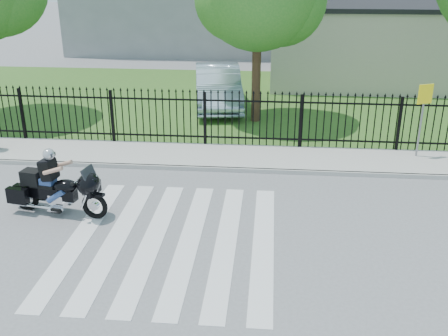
{
  "coord_description": "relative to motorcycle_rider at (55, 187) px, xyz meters",
  "views": [
    {
      "loc": [
        2.05,
        -9.78,
        5.74
      ],
      "look_at": [
        0.99,
        1.81,
        1.0
      ],
      "focal_mm": 42.0,
      "sensor_mm": 36.0,
      "label": 1
    }
  ],
  "objects": [
    {
      "name": "building_low",
      "position": [
        9.94,
        14.95,
        1.07
      ],
      "size": [
        10.0,
        6.0,
        3.5
      ],
      "primitive_type": "cube",
      "color": "beige",
      "rests_on": "ground"
    },
    {
      "name": "motorcycle_rider",
      "position": [
        0.0,
        0.0,
        0.0
      ],
      "size": [
        2.51,
        1.1,
        1.67
      ],
      "rotation": [
        0.0,
        0.0,
        -0.18
      ],
      "color": "black",
      "rests_on": "ground"
    },
    {
      "name": "iron_fence",
      "position": [
        2.94,
        4.95,
        0.22
      ],
      "size": [
        26.0,
        0.04,
        1.8
      ],
      "color": "black",
      "rests_on": "ground"
    },
    {
      "name": "parked_car",
      "position": [
        2.86,
        9.78,
        0.16
      ],
      "size": [
        2.47,
        5.2,
        1.65
      ],
      "primitive_type": "imported",
      "rotation": [
        0.0,
        0.0,
        0.15
      ],
      "color": "#A1B8CB",
      "rests_on": "grass_strip"
    },
    {
      "name": "grass_strip",
      "position": [
        2.94,
        10.95,
        -0.67
      ],
      "size": [
        40.0,
        12.0,
        0.02
      ],
      "primitive_type": "cube",
      "color": "#306121",
      "rests_on": "ground"
    },
    {
      "name": "traffic_sign",
      "position": [
        9.42,
        4.41,
        1.01
      ],
      "size": [
        0.45,
        0.23,
        2.2
      ],
      "rotation": [
        0.0,
        0.0,
        0.42
      ],
      "color": "slate",
      "rests_on": "sidewalk"
    },
    {
      "name": "building_low_roof",
      "position": [
        9.94,
        14.95,
        2.92
      ],
      "size": [
        10.2,
        6.2,
        0.2
      ],
      "primitive_type": "cube",
      "color": "black",
      "rests_on": "building_low"
    },
    {
      "name": "crosswalk",
      "position": [
        2.94,
        -1.05,
        -0.68
      ],
      "size": [
        5.0,
        5.5,
        0.01
      ],
      "primitive_type": null,
      "color": "silver",
      "rests_on": "ground"
    },
    {
      "name": "curb",
      "position": [
        2.94,
        2.95,
        -0.62
      ],
      "size": [
        40.0,
        0.12,
        0.12
      ],
      "primitive_type": "cube",
      "color": "#ADAAA3",
      "rests_on": "ground"
    },
    {
      "name": "sidewalk",
      "position": [
        2.94,
        3.95,
        -0.62
      ],
      "size": [
        40.0,
        2.0,
        0.12
      ],
      "primitive_type": "cube",
      "color": "#ADAAA3",
      "rests_on": "ground"
    },
    {
      "name": "ground",
      "position": [
        2.94,
        -1.05,
        -0.68
      ],
      "size": [
        120.0,
        120.0,
        0.0
      ],
      "primitive_type": "plane",
      "color": "slate",
      "rests_on": "ground"
    }
  ]
}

